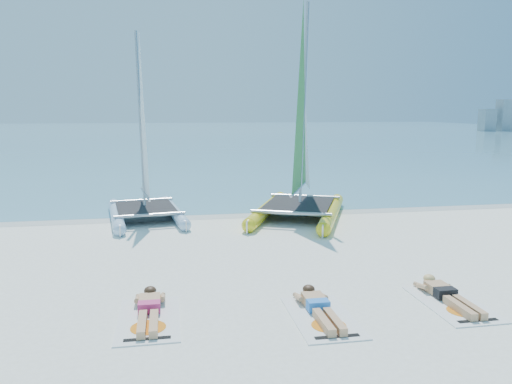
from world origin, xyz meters
The scene contains 11 objects.
ground centered at (0.00, 0.00, 0.00)m, with size 140.00×140.00×0.00m, color white.
sea centered at (0.00, 63.00, 0.01)m, with size 140.00×115.00×0.01m, color #72AEBF.
wet_sand_strip centered at (0.00, 5.50, 0.00)m, with size 140.00×1.40×0.01m, color beige.
catamaran_blue centered at (-2.98, 5.32, 1.82)m, with size 2.73×4.72×6.10m.
catamaran_yellow centered at (2.04, 5.08, 2.24)m, with size 4.37×5.77×7.11m.
towel_a centered at (-2.61, -2.59, 0.01)m, with size 1.00×1.85×0.02m, color white.
sunbather_a centered at (-2.61, -2.40, 0.12)m, with size 0.37×1.73×0.26m.
towel_b centered at (0.21, -3.02, 0.01)m, with size 1.00×1.85×0.02m, color white.
sunbather_b centered at (0.21, -2.82, 0.12)m, with size 0.37×1.73×0.26m.
towel_c centered at (2.66, -2.86, 0.01)m, with size 1.00×1.85×0.02m, color white.
sunbather_c centered at (2.66, -2.67, 0.12)m, with size 0.37×1.73×0.26m.
Camera 1 is at (-2.22, -10.51, 3.41)m, focal length 35.00 mm.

